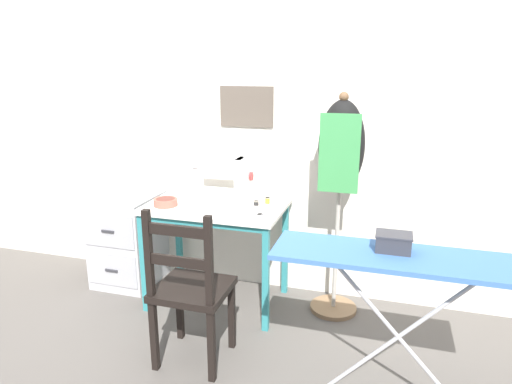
% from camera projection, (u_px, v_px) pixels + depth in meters
% --- Properties ---
extents(ground_plane, '(14.00, 14.00, 0.00)m').
position_uv_depth(ground_plane, '(202.00, 322.00, 3.03)').
color(ground_plane, '#5B5651').
extents(wall_back, '(10.00, 0.07, 2.55)m').
position_uv_depth(wall_back, '(233.00, 118.00, 3.31)').
color(wall_back, silver).
rests_on(wall_back, ground_plane).
extents(sewing_table, '(0.94, 0.61, 0.73)m').
position_uv_depth(sewing_table, '(216.00, 218.00, 3.13)').
color(sewing_table, silver).
rests_on(sewing_table, ground_plane).
extents(sewing_machine, '(0.41, 0.18, 0.34)m').
position_uv_depth(sewing_machine, '(226.00, 182.00, 3.12)').
color(sewing_machine, white).
rests_on(sewing_machine, sewing_table).
extents(fabric_bowl, '(0.16, 0.16, 0.05)m').
position_uv_depth(fabric_bowl, '(166.00, 202.00, 3.08)').
color(fabric_bowl, '#B25647').
rests_on(fabric_bowl, sewing_table).
extents(scissors, '(0.13, 0.08, 0.01)m').
position_uv_depth(scissors, '(263.00, 215.00, 2.88)').
color(scissors, silver).
rests_on(scissors, sewing_table).
extents(thread_spool_near_machine, '(0.04, 0.04, 0.03)m').
position_uv_depth(thread_spool_near_machine, '(256.00, 203.00, 3.08)').
color(thread_spool_near_machine, black).
rests_on(thread_spool_near_machine, sewing_table).
extents(thread_spool_mid_table, '(0.04, 0.04, 0.04)m').
position_uv_depth(thread_spool_mid_table, '(267.00, 201.00, 3.12)').
color(thread_spool_mid_table, yellow).
rests_on(thread_spool_mid_table, sewing_table).
extents(wooden_chair, '(0.40, 0.38, 0.94)m').
position_uv_depth(wooden_chair, '(191.00, 291.00, 2.52)').
color(wooden_chair, black).
rests_on(wooden_chair, ground_plane).
extents(filing_cabinet, '(0.44, 0.50, 0.70)m').
position_uv_depth(filing_cabinet, '(128.00, 239.00, 3.53)').
color(filing_cabinet, '#B7B7BC').
rests_on(filing_cabinet, ground_plane).
extents(dress_form, '(0.32, 0.32, 1.49)m').
position_uv_depth(dress_form, '(341.00, 161.00, 2.90)').
color(dress_form, '#846647').
rests_on(dress_form, ground_plane).
extents(ironing_board, '(1.21, 0.34, 0.82)m').
position_uv_depth(ironing_board, '(405.00, 265.00, 2.08)').
color(ironing_board, '#3D6BAD').
rests_on(ironing_board, ground_plane).
extents(storage_box, '(0.17, 0.12, 0.08)m').
position_uv_depth(storage_box, '(393.00, 242.00, 2.11)').
color(storage_box, '#333338').
rests_on(storage_box, ironing_board).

